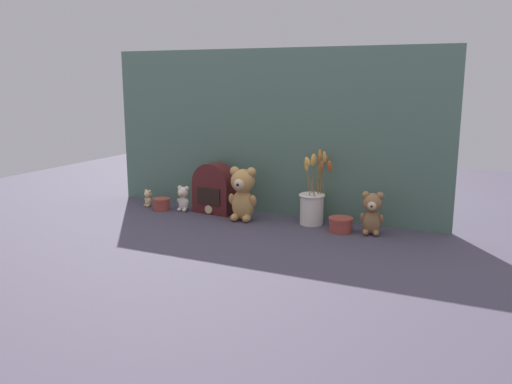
{
  "coord_description": "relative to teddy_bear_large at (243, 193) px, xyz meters",
  "views": [
    {
      "loc": [
        1.06,
        -2.21,
        0.66
      ],
      "look_at": [
        0.0,
        0.02,
        0.13
      ],
      "focal_mm": 38.0,
      "sensor_mm": 36.0,
      "label": 1
    }
  ],
  "objects": [
    {
      "name": "teddy_bear_medium",
      "position": [
        0.6,
        0.03,
        -0.03
      ],
      "size": [
        0.1,
        0.09,
        0.19
      ],
      "color": "olive",
      "rests_on": "ground"
    },
    {
      "name": "teddy_bear_large",
      "position": [
        0.0,
        0.0,
        0.0
      ],
      "size": [
        0.14,
        0.13,
        0.25
      ],
      "color": "tan",
      "rests_on": "ground"
    },
    {
      "name": "decorative_tin_tall",
      "position": [
        0.47,
        0.01,
        -0.1
      ],
      "size": [
        0.11,
        0.11,
        0.06
      ],
      "color": "#993D33",
      "rests_on": "ground"
    },
    {
      "name": "teddy_bear_tiny",
      "position": [
        -0.57,
        0.03,
        -0.09
      ],
      "size": [
        0.05,
        0.05,
        0.09
      ],
      "color": "#DBBC84",
      "rests_on": "ground"
    },
    {
      "name": "ground_plane",
      "position": [
        0.05,
        0.01,
        -0.13
      ],
      "size": [
        4.0,
        4.0,
        0.0
      ],
      "primitive_type": "plane",
      "color": "#3D3847"
    },
    {
      "name": "teddy_bear_small",
      "position": [
        -0.35,
        0.03,
        -0.07
      ],
      "size": [
        0.07,
        0.07,
        0.13
      ],
      "color": "beige",
      "rests_on": "ground"
    },
    {
      "name": "decorative_tin_short",
      "position": [
        -0.46,
        0.0,
        -0.1
      ],
      "size": [
        0.09,
        0.09,
        0.06
      ],
      "color": "#993D33",
      "rests_on": "ground"
    },
    {
      "name": "backdrop_wall",
      "position": [
        0.05,
        0.18,
        0.26
      ],
      "size": [
        1.72,
        0.02,
        0.79
      ],
      "color": "#4C6B5B",
      "rests_on": "ground"
    },
    {
      "name": "vintage_radio",
      "position": [
        -0.19,
        0.07,
        -0.02
      ],
      "size": [
        0.21,
        0.11,
        0.25
      ],
      "color": "#4C1919",
      "rests_on": "ground"
    },
    {
      "name": "flower_vase",
      "position": [
        0.32,
        0.08,
        -0.04
      ],
      "size": [
        0.15,
        0.18,
        0.35
      ],
      "color": "silver",
      "rests_on": "ground"
    }
  ]
}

